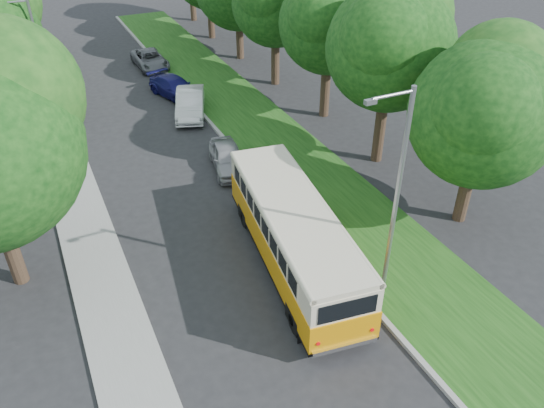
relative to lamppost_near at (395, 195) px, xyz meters
name	(u,v)px	position (x,y,z in m)	size (l,w,h in m)	color
ground	(246,287)	(-4.21, 2.50, -4.37)	(120.00, 120.00, 0.00)	#242426
curb	(275,196)	(-0.61, 7.50, -4.29)	(0.20, 70.00, 0.15)	gray
grass_verge	(319,185)	(1.74, 7.50, -4.30)	(4.50, 70.00, 0.13)	#174312
sidewalk	(90,245)	(-9.01, 7.50, -4.31)	(2.20, 70.00, 0.12)	gray
treeline	(172,5)	(-1.06, 20.49, 1.56)	(24.27, 41.91, 9.46)	#332319
lamppost_near	(395,195)	(0.00, 0.00, 0.00)	(1.71, 0.16, 8.00)	gray
lamppost_far	(41,65)	(-8.91, 18.50, -0.25)	(1.71, 0.16, 7.50)	gray
warning_sign	(66,137)	(-8.71, 14.48, -2.66)	(0.56, 0.10, 2.50)	gray
vintage_bus	(293,236)	(-2.09, 2.84, -2.94)	(2.48, 9.64, 2.86)	#F89C07
car_silver	(228,158)	(-1.59, 10.93, -3.72)	(1.54, 3.82, 1.30)	#A4A4A8
car_white	(190,103)	(-1.21, 18.04, -3.62)	(1.59, 4.57, 1.50)	silver
car_blue	(175,87)	(-1.21, 21.19, -3.73)	(1.79, 4.40, 1.28)	navy
car_grey	(150,59)	(-1.25, 27.39, -3.76)	(2.03, 4.40, 1.22)	slate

